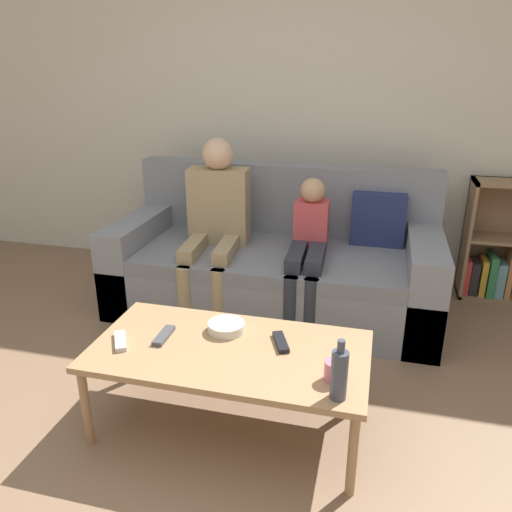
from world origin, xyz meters
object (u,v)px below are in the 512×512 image
at_px(person_child, 308,246).
at_px(snack_bowl, 226,327).
at_px(tv_remote_1, 120,341).
at_px(person_adult, 216,213).
at_px(couch, 276,266).
at_px(bookshelf, 500,250).
at_px(coffee_table, 230,355).
at_px(cup_near, 334,371).
at_px(tv_remote_2, 281,342).
at_px(tv_remote_0, 164,336).
at_px(bottle, 339,374).

height_order(person_child, snack_bowl, person_child).
bearing_deg(tv_remote_1, person_adult, 56.86).
distance_m(couch, bookshelf, 1.65).
bearing_deg(couch, person_adult, -166.18).
distance_m(person_child, snack_bowl, 1.02).
distance_m(coffee_table, cup_near, 0.51).
bearing_deg(cup_near, bookshelf, 63.37).
xyz_separation_m(cup_near, snack_bowl, (-0.54, 0.27, -0.02)).
xyz_separation_m(person_adult, cup_near, (0.94, -1.33, -0.22)).
height_order(person_adult, tv_remote_2, person_adult).
height_order(bookshelf, tv_remote_0, bookshelf).
bearing_deg(tv_remote_1, bookshelf, 13.37).
distance_m(person_adult, cup_near, 1.64).
height_order(bookshelf, bottle, bookshelf).
relative_size(person_child, tv_remote_0, 5.50).
distance_m(person_child, cup_near, 1.29).
distance_m(bookshelf, person_adult, 2.08).
relative_size(person_adult, person_child, 1.25).
xyz_separation_m(bookshelf, tv_remote_2, (-1.27, -1.78, 0.08)).
distance_m(person_adult, person_child, 0.66).
distance_m(bookshelf, tv_remote_1, 2.79).
bearing_deg(person_adult, tv_remote_1, -96.07).
relative_size(tv_remote_2, bottle, 0.69).
bearing_deg(tv_remote_0, tv_remote_1, -152.36).
xyz_separation_m(person_adult, bottle, (0.97, -1.44, -0.15)).
bearing_deg(tv_remote_2, couch, 79.97).
bearing_deg(tv_remote_1, tv_remote_0, -2.79).
bearing_deg(cup_near, person_child, 103.46).
xyz_separation_m(person_adult, tv_remote_0, (0.13, -1.19, -0.25)).
distance_m(coffee_table, tv_remote_1, 0.51).
distance_m(tv_remote_0, bottle, 0.88).
bearing_deg(bottle, cup_near, 103.52).
relative_size(coffee_table, bottle, 4.95).
xyz_separation_m(cup_near, tv_remote_1, (-0.99, 0.05, -0.03)).
bearing_deg(bottle, tv_remote_2, 131.46).
bearing_deg(tv_remote_1, person_child, 29.34).
height_order(tv_remote_0, tv_remote_2, same).
bearing_deg(snack_bowl, tv_remote_2, -10.72).
bearing_deg(bookshelf, couch, -159.64).
relative_size(couch, tv_remote_1, 12.83).
xyz_separation_m(coffee_table, person_child, (0.18, 1.13, 0.15)).
relative_size(couch, cup_near, 24.98).
relative_size(couch, coffee_table, 1.74).
height_order(cup_near, snack_bowl, cup_near).
height_order(coffee_table, bottle, bottle).
relative_size(cup_near, snack_bowl, 0.49).
distance_m(bookshelf, person_child, 1.51).
bearing_deg(tv_remote_0, bottle, -17.47).
relative_size(tv_remote_0, tv_remote_1, 1.00).
distance_m(person_child, bottle, 1.41).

